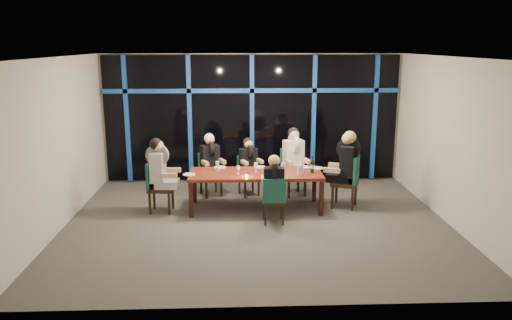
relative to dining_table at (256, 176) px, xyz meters
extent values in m
plane|color=#57514D|center=(0.00, -0.80, -0.68)|extent=(7.00, 7.00, 0.00)
cube|color=beige|center=(0.00, 2.20, 0.82)|extent=(7.00, 0.04, 3.00)
cube|color=beige|center=(0.00, -3.80, 0.82)|extent=(7.00, 0.04, 3.00)
cube|color=beige|center=(-3.50, -0.80, 0.82)|extent=(0.04, 6.00, 3.00)
cube|color=beige|center=(3.50, -0.80, 0.82)|extent=(0.04, 6.00, 3.00)
cube|color=white|center=(0.00, -0.80, 2.32)|extent=(7.00, 6.00, 0.04)
cube|color=black|center=(0.00, 2.14, 0.82)|extent=(6.86, 0.04, 2.94)
cube|color=#1547A5|center=(-2.90, 2.09, 0.82)|extent=(0.10, 0.10, 2.94)
cube|color=#1547A5|center=(-1.45, 2.09, 0.82)|extent=(0.10, 0.10, 2.94)
cube|color=#1547A5|center=(0.00, 2.09, 0.82)|extent=(0.10, 0.10, 2.94)
cube|color=#1547A5|center=(1.45, 2.09, 0.82)|extent=(0.10, 0.10, 2.94)
cube|color=#1547A5|center=(2.90, 2.09, 0.82)|extent=(0.10, 0.10, 2.94)
cube|color=#1547A5|center=(0.00, 2.09, 1.48)|extent=(6.86, 0.10, 0.10)
cube|color=#FF2D14|center=(1.10, 2.45, 1.47)|extent=(0.60, 0.05, 0.35)
cube|color=maroon|center=(0.00, 0.00, 0.04)|extent=(2.60, 1.00, 0.06)
cube|color=black|center=(-1.24, -0.44, -0.34)|extent=(0.08, 0.08, 0.69)
cube|color=black|center=(1.24, -0.44, -0.34)|extent=(0.08, 0.08, 0.69)
cube|color=black|center=(-1.24, 0.44, -0.34)|extent=(0.08, 0.08, 0.69)
cube|color=black|center=(1.24, 0.44, -0.34)|extent=(0.08, 0.08, 0.69)
cube|color=black|center=(-0.93, 0.94, -0.25)|extent=(0.56, 0.56, 0.06)
cube|color=#1B5948|center=(-1.00, 1.11, 0.01)|extent=(0.41, 0.21, 0.48)
cube|color=black|center=(-1.02, 0.71, -0.48)|extent=(0.05, 0.05, 0.40)
cube|color=black|center=(-0.70, 0.85, -0.48)|extent=(0.05, 0.05, 0.40)
cube|color=black|center=(-1.15, 1.03, -0.48)|extent=(0.05, 0.05, 0.40)
cube|color=black|center=(-0.84, 1.16, -0.48)|extent=(0.05, 0.05, 0.40)
cube|color=black|center=(-0.11, 0.94, -0.28)|extent=(0.52, 0.52, 0.05)
cube|color=#1B5948|center=(-0.17, 1.11, -0.04)|extent=(0.39, 0.19, 0.44)
cube|color=black|center=(-0.20, 0.73, -0.50)|extent=(0.05, 0.05, 0.37)
cube|color=black|center=(0.10, 0.85, -0.50)|extent=(0.05, 0.05, 0.37)
cube|color=black|center=(-0.31, 1.03, -0.50)|extent=(0.05, 0.05, 0.37)
cube|color=black|center=(-0.02, 1.15, -0.50)|extent=(0.05, 0.05, 0.37)
cube|color=black|center=(0.87, 0.91, -0.21)|extent=(0.58, 0.58, 0.06)
cube|color=#1B5948|center=(0.81, 1.11, 0.07)|extent=(0.46, 0.18, 0.52)
cube|color=black|center=(0.74, 0.68, -0.46)|extent=(0.05, 0.05, 0.44)
cube|color=black|center=(1.10, 0.78, -0.46)|extent=(0.05, 0.05, 0.44)
cube|color=black|center=(0.63, 1.04, -0.46)|extent=(0.05, 0.05, 0.44)
cube|color=black|center=(0.99, 1.14, -0.46)|extent=(0.05, 0.05, 0.44)
cube|color=black|center=(-1.85, -0.08, -0.22)|extent=(0.49, 0.49, 0.06)
cube|color=#1B5948|center=(-2.06, -0.07, 0.06)|extent=(0.08, 0.47, 0.52)
cube|color=black|center=(-1.68, -0.28, -0.46)|extent=(0.04, 0.04, 0.43)
cube|color=black|center=(-1.65, 0.09, -0.46)|extent=(0.04, 0.04, 0.43)
cube|color=black|center=(-2.05, -0.26, -0.46)|extent=(0.04, 0.04, 0.43)
cube|color=black|center=(-2.02, 0.11, -0.46)|extent=(0.04, 0.04, 0.43)
cube|color=black|center=(1.79, 0.06, -0.19)|extent=(0.64, 0.64, 0.07)
cube|color=#1B5948|center=(1.99, -0.03, 0.11)|extent=(0.24, 0.48, 0.55)
cube|color=black|center=(1.68, 0.32, -0.45)|extent=(0.06, 0.06, 0.46)
cube|color=black|center=(1.53, -0.05, -0.45)|extent=(0.06, 0.06, 0.46)
cube|color=black|center=(2.05, 0.17, -0.45)|extent=(0.06, 0.06, 0.46)
cube|color=black|center=(1.90, -0.20, -0.45)|extent=(0.06, 0.06, 0.46)
cube|color=black|center=(0.30, -0.79, -0.27)|extent=(0.41, 0.41, 0.05)
cube|color=#1B5948|center=(0.30, -0.97, -0.03)|extent=(0.41, 0.05, 0.45)
cube|color=black|center=(0.46, -0.62, -0.49)|extent=(0.04, 0.04, 0.38)
cube|color=black|center=(0.13, -0.62, -0.49)|extent=(0.04, 0.04, 0.38)
cube|color=black|center=(0.46, -0.95, -0.49)|extent=(0.04, 0.04, 0.38)
cube|color=black|center=(0.14, -0.95, -0.49)|extent=(0.04, 0.04, 0.38)
cube|color=black|center=(-0.88, 0.83, -0.16)|extent=(0.47, 0.50, 0.13)
cube|color=black|center=(-0.94, 0.97, 0.16)|extent=(0.44, 0.36, 0.54)
cylinder|color=black|center=(-0.94, 0.97, 0.37)|extent=(0.24, 0.41, 0.40)
sphere|color=tan|center=(-0.94, 0.95, 0.54)|extent=(0.20, 0.20, 0.20)
sphere|color=silver|center=(-0.95, 0.99, 0.57)|extent=(0.22, 0.22, 0.22)
cube|color=tan|center=(-1.03, 0.69, 0.11)|extent=(0.18, 0.29, 0.08)
cube|color=tan|center=(-0.68, 0.84, 0.11)|extent=(0.18, 0.29, 0.08)
cube|color=black|center=(-0.07, 0.84, -0.19)|extent=(0.43, 0.46, 0.12)
cube|color=black|center=(-0.12, 0.97, 0.10)|extent=(0.41, 0.33, 0.50)
cylinder|color=black|center=(-0.12, 0.97, 0.29)|extent=(0.22, 0.38, 0.37)
sphere|color=tan|center=(-0.11, 0.96, 0.45)|extent=(0.19, 0.19, 0.19)
sphere|color=black|center=(-0.13, 0.99, 0.48)|extent=(0.20, 0.20, 0.20)
cube|color=tan|center=(-0.21, 0.71, 0.10)|extent=(0.16, 0.27, 0.07)
cube|color=tan|center=(0.12, 0.84, 0.10)|extent=(0.16, 0.27, 0.07)
cube|color=silver|center=(0.90, 0.79, -0.11)|extent=(0.48, 0.52, 0.15)
cube|color=silver|center=(0.85, 0.95, 0.23)|extent=(0.47, 0.35, 0.58)
cylinder|color=silver|center=(0.85, 0.95, 0.46)|extent=(0.22, 0.45, 0.44)
sphere|color=tan|center=(0.86, 0.93, 0.65)|extent=(0.22, 0.22, 0.22)
sphere|color=black|center=(0.85, 0.97, 0.68)|extent=(0.24, 0.24, 0.24)
cube|color=tan|center=(0.72, 0.65, 0.11)|extent=(0.17, 0.32, 0.08)
cube|color=tan|center=(1.12, 0.77, 0.11)|extent=(0.17, 0.32, 0.08)
cube|color=black|center=(-1.73, -0.09, -0.11)|extent=(0.46, 0.40, 0.14)
cube|color=black|center=(-1.89, -0.08, 0.23)|extent=(0.27, 0.43, 0.58)
cylinder|color=black|center=(-1.89, -0.08, 0.45)|extent=(0.44, 0.13, 0.43)
sphere|color=tan|center=(-1.87, -0.08, 0.64)|extent=(0.22, 0.22, 0.22)
sphere|color=black|center=(-1.91, -0.08, 0.67)|extent=(0.24, 0.24, 0.24)
cube|color=tan|center=(-1.66, -0.30, 0.11)|extent=(0.31, 0.10, 0.08)
cube|color=tan|center=(-1.63, 0.11, 0.11)|extent=(0.31, 0.10, 0.08)
cube|color=black|center=(1.67, 0.11, -0.08)|extent=(0.58, 0.54, 0.15)
cube|color=black|center=(1.83, 0.04, 0.28)|extent=(0.41, 0.51, 0.61)
cylinder|color=black|center=(1.83, 0.04, 0.52)|extent=(0.47, 0.28, 0.46)
sphere|color=tan|center=(1.81, 0.05, 0.72)|extent=(0.23, 0.23, 0.23)
sphere|color=tan|center=(1.85, 0.03, 0.75)|extent=(0.25, 0.25, 0.25)
cube|color=tan|center=(1.67, 0.34, 0.11)|extent=(0.34, 0.21, 0.09)
cube|color=tan|center=(1.50, -0.06, 0.11)|extent=(0.34, 0.21, 0.09)
cube|color=black|center=(0.30, -0.68, -0.18)|extent=(0.33, 0.38, 0.13)
cube|color=black|center=(0.30, -0.82, 0.11)|extent=(0.36, 0.22, 0.51)
cylinder|color=black|center=(0.30, -0.82, 0.31)|extent=(0.09, 0.38, 0.38)
sphere|color=tan|center=(0.30, -0.80, 0.48)|extent=(0.19, 0.19, 0.19)
sphere|color=tan|center=(0.30, -0.84, 0.50)|extent=(0.21, 0.21, 0.21)
cube|color=tan|center=(0.48, -0.60, 0.10)|extent=(0.07, 0.27, 0.07)
cube|color=tan|center=(0.12, -0.60, 0.10)|extent=(0.07, 0.27, 0.07)
cylinder|color=white|center=(-0.71, 0.42, 0.08)|extent=(0.24, 0.24, 0.01)
cylinder|color=white|center=(0.10, 0.42, 0.08)|extent=(0.24, 0.24, 0.01)
cylinder|color=white|center=(1.02, 0.37, 0.08)|extent=(0.24, 0.24, 0.01)
cylinder|color=white|center=(-1.28, -0.12, 0.08)|extent=(0.24, 0.24, 0.01)
cylinder|color=white|center=(1.27, 0.27, 0.08)|extent=(0.24, 0.24, 0.01)
cylinder|color=white|center=(0.30, -0.23, 0.08)|extent=(0.24, 0.24, 0.01)
cylinder|color=black|center=(1.11, -0.06, 0.19)|extent=(0.07, 0.07, 0.24)
cylinder|color=black|center=(1.11, -0.06, 0.36)|extent=(0.03, 0.03, 0.09)
cylinder|color=silver|center=(1.11, -0.06, 0.19)|extent=(0.08, 0.08, 0.07)
cylinder|color=silver|center=(0.85, -0.22, 0.17)|extent=(0.11, 0.11, 0.20)
cylinder|color=silver|center=(0.91, -0.22, 0.19)|extent=(0.02, 0.02, 0.14)
cylinder|color=#FFA64C|center=(-0.18, -0.30, 0.08)|extent=(0.05, 0.05, 0.03)
cylinder|color=silver|center=(-0.34, -0.10, 0.07)|extent=(0.06, 0.06, 0.01)
cylinder|color=silver|center=(-0.34, -0.10, 0.12)|extent=(0.01, 0.01, 0.09)
cylinder|color=silver|center=(-0.34, -0.10, 0.20)|extent=(0.06, 0.06, 0.06)
cylinder|color=silver|center=(0.01, 0.05, 0.07)|extent=(0.07, 0.07, 0.01)
cylinder|color=silver|center=(0.01, 0.05, 0.13)|extent=(0.01, 0.01, 0.11)
cylinder|color=silver|center=(0.01, 0.05, 0.22)|extent=(0.07, 0.07, 0.07)
cylinder|color=white|center=(0.54, 0.02, 0.07)|extent=(0.07, 0.07, 0.01)
cylinder|color=white|center=(0.54, 0.02, 0.13)|extent=(0.01, 0.01, 0.11)
cylinder|color=white|center=(0.54, 0.02, 0.22)|extent=(0.07, 0.07, 0.07)
cylinder|color=silver|center=(-0.76, 0.20, 0.07)|extent=(0.07, 0.07, 0.01)
cylinder|color=silver|center=(-0.76, 0.20, 0.13)|extent=(0.01, 0.01, 0.11)
cylinder|color=silver|center=(-0.76, 0.20, 0.22)|extent=(0.07, 0.07, 0.07)
cylinder|color=silver|center=(0.87, 0.07, 0.07)|extent=(0.06, 0.06, 0.01)
cylinder|color=silver|center=(0.87, 0.07, 0.12)|extent=(0.01, 0.01, 0.10)
cylinder|color=silver|center=(0.87, 0.07, 0.20)|extent=(0.07, 0.07, 0.07)
camera|label=1|loc=(-0.38, -9.48, 2.56)|focal=35.00mm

